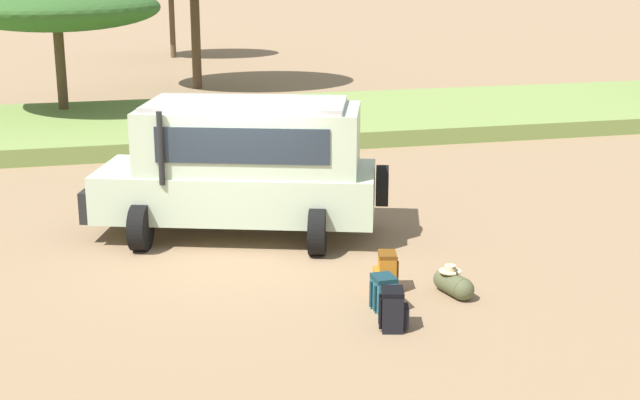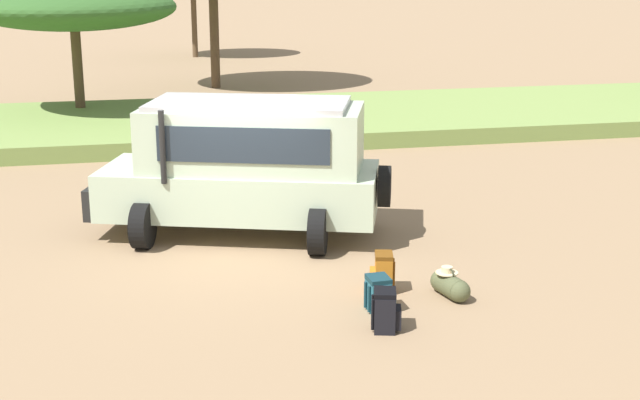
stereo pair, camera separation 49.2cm
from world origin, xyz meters
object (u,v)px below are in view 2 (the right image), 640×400
(safari_vehicle, at_px, (245,165))
(backpack_cluster_center, at_px, (379,294))
(duffel_bag_low_black_case, at_px, (450,285))
(backpack_near_rear_wheel, at_px, (386,311))
(acacia_tree_far_left, at_px, (73,8))
(backpack_beside_front_wheel, at_px, (383,273))

(safari_vehicle, xyz_separation_m, backpack_cluster_center, (1.36, -3.98, -1.04))
(duffel_bag_low_black_case, bearing_deg, backpack_near_rear_wheel, -142.57)
(backpack_near_rear_wheel, xyz_separation_m, acacia_tree_far_left, (-4.68, 16.90, 3.12))
(backpack_cluster_center, xyz_separation_m, acacia_tree_far_left, (-4.78, 16.23, 3.14))
(duffel_bag_low_black_case, relative_size, acacia_tree_far_left, 0.13)
(backpack_beside_front_wheel, relative_size, backpack_cluster_center, 1.17)
(backpack_near_rear_wheel, xyz_separation_m, duffel_bag_low_black_case, (1.28, 0.98, -0.11))
(duffel_bag_low_black_case, bearing_deg, safari_vehicle, 124.71)
(safari_vehicle, height_order, backpack_beside_front_wheel, safari_vehicle)
(safari_vehicle, height_order, duffel_bag_low_black_case, safari_vehicle)
(safari_vehicle, relative_size, acacia_tree_far_left, 0.88)
(safari_vehicle, xyz_separation_m, backpack_beside_front_wheel, (1.62, -3.26, -1.00))
(safari_vehicle, distance_m, duffel_bag_low_black_case, 4.61)
(backpack_cluster_center, relative_size, duffel_bag_low_black_case, 0.64)
(backpack_beside_front_wheel, height_order, acacia_tree_far_left, acacia_tree_far_left)
(acacia_tree_far_left, bearing_deg, backpack_near_rear_wheel, -74.54)
(backpack_near_rear_wheel, bearing_deg, acacia_tree_far_left, 105.46)
(safari_vehicle, bearing_deg, acacia_tree_far_left, 105.57)
(safari_vehicle, bearing_deg, duffel_bag_low_black_case, -55.29)
(backpack_beside_front_wheel, relative_size, duffel_bag_low_black_case, 0.75)
(backpack_beside_front_wheel, distance_m, acacia_tree_far_left, 16.60)
(backpack_cluster_center, bearing_deg, backpack_near_rear_wheel, -98.32)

